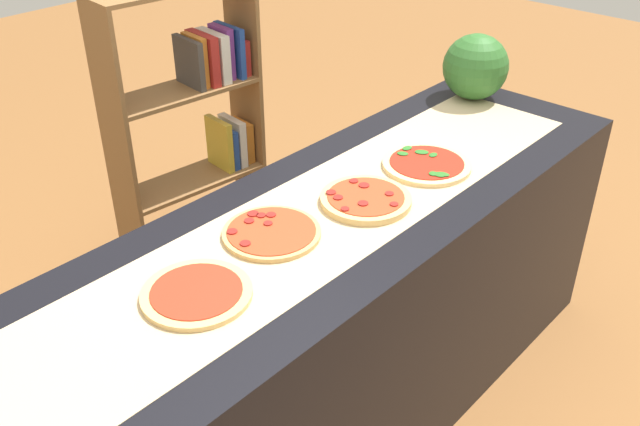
% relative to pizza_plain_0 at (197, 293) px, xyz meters
% --- Properties ---
extents(ground_plane, '(12.00, 12.00, 0.00)m').
position_rel_pizza_plain_0_xyz_m(ground_plane, '(0.50, 0.02, -0.93)').
color(ground_plane, brown).
extents(counter, '(2.64, 0.74, 0.92)m').
position_rel_pizza_plain_0_xyz_m(counter, '(0.50, 0.02, -0.47)').
color(counter, black).
rests_on(counter, ground_plane).
extents(parchment_paper, '(2.31, 0.47, 0.00)m').
position_rel_pizza_plain_0_xyz_m(parchment_paper, '(0.50, 0.02, -0.01)').
color(parchment_paper, tan).
rests_on(parchment_paper, counter).
extents(pizza_plain_0, '(0.29, 0.29, 0.02)m').
position_rel_pizza_plain_0_xyz_m(pizza_plain_0, '(0.00, 0.00, 0.00)').
color(pizza_plain_0, '#DBB26B').
rests_on(pizza_plain_0, parchment_paper).
extents(pizza_pepperoni_1, '(0.29, 0.29, 0.02)m').
position_rel_pizza_plain_0_xyz_m(pizza_pepperoni_1, '(0.33, 0.06, 0.00)').
color(pizza_pepperoni_1, tan).
rests_on(pizza_pepperoni_1, parchment_paper).
extents(pizza_pepperoni_2, '(0.29, 0.29, 0.03)m').
position_rel_pizza_plain_0_xyz_m(pizza_pepperoni_2, '(0.66, -0.03, 0.00)').
color(pizza_pepperoni_2, '#DBB26B').
rests_on(pizza_pepperoni_2, parchment_paper).
extents(pizza_spinach_3, '(0.31, 0.31, 0.02)m').
position_rel_pizza_plain_0_xyz_m(pizza_spinach_3, '(0.99, -0.03, 0.00)').
color(pizza_spinach_3, '#E5C17F').
rests_on(pizza_spinach_3, parchment_paper).
extents(watermelon, '(0.27, 0.27, 0.27)m').
position_rel_pizza_plain_0_xyz_m(watermelon, '(1.64, 0.19, 0.12)').
color(watermelon, '#2D6628').
rests_on(watermelon, counter).
extents(bookshelf, '(0.72, 0.31, 1.36)m').
position_rel_pizza_plain_0_xyz_m(bookshelf, '(0.99, 1.19, -0.28)').
color(bookshelf, brown).
rests_on(bookshelf, ground_plane).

